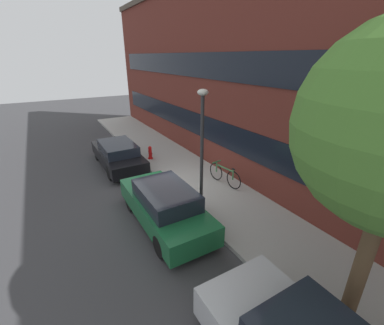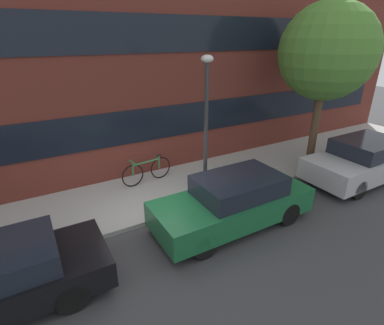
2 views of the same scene
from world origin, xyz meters
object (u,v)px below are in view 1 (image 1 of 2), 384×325
Objects in this scene: parked_car_black at (118,154)px; lamp_post at (202,139)px; parked_car_green at (165,205)px; fire_hydrant at (150,152)px; bicycle at (224,175)px.

parked_car_black is 1.08× the size of lamp_post.
parked_car_green reaches higher than parked_car_black.
bicycle reaches higher than fire_hydrant.
lamp_post is at bearing -165.83° from parked_car_black.
fire_hydrant is at bearing -16.77° from parked_car_green.
parked_car_black is at bearing -165.83° from lamp_post.
fire_hydrant is 0.17× the size of lamp_post.
parked_car_black is 5.37m from bicycle.
parked_car_black is 2.45× the size of bicycle.
parked_car_black reaches higher than bicycle.
parked_car_green is at bearing -89.08° from lamp_post.
bicycle is (4.21, 1.58, 0.09)m from fire_hydrant.
bicycle is at bearing 121.02° from lamp_post.
fire_hydrant is (0.12, 1.60, -0.16)m from parked_car_black.
parked_car_green is at bearing -180.00° from parked_car_black.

